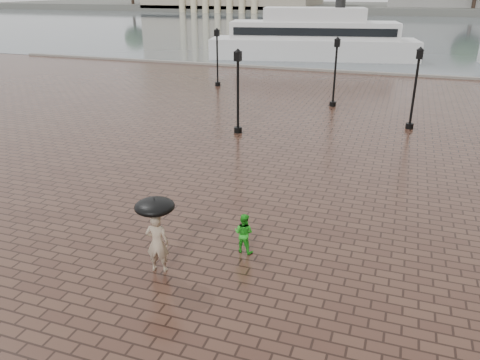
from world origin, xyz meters
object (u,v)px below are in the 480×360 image
(street_lamps, at_px, (340,73))
(child_pedestrian, at_px, (244,233))
(adult_pedestrian, at_px, (157,243))
(ferry_near, at_px, (313,38))

(street_lamps, height_order, child_pedestrian, street_lamps)
(adult_pedestrian, bearing_deg, ferry_near, -96.04)
(street_lamps, bearing_deg, ferry_near, 105.33)
(adult_pedestrian, bearing_deg, child_pedestrian, -149.06)
(adult_pedestrian, distance_m, ferry_near, 43.95)
(ferry_near, bearing_deg, adult_pedestrian, -95.85)
(adult_pedestrian, height_order, child_pedestrian, adult_pedestrian)
(street_lamps, distance_m, child_pedestrian, 19.54)
(child_pedestrian, xyz_separation_m, ferry_near, (-6.15, 41.95, 1.60))
(child_pedestrian, bearing_deg, adult_pedestrian, 49.51)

